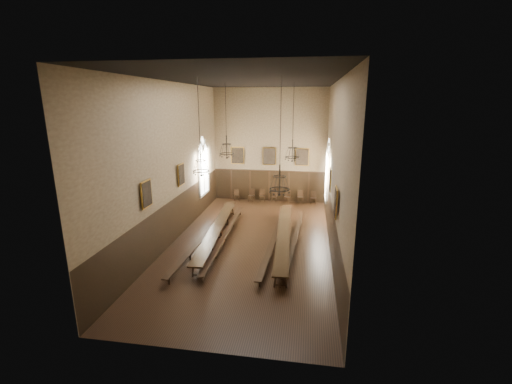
% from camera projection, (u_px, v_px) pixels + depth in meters
% --- Properties ---
extents(floor, '(9.00, 18.00, 0.02)m').
position_uv_depth(floor, '(251.00, 243.00, 19.79)').
color(floor, black).
rests_on(floor, ground).
extents(ceiling, '(9.00, 18.00, 0.02)m').
position_uv_depth(ceiling, '(250.00, 80.00, 17.48)').
color(ceiling, black).
rests_on(ceiling, ground).
extents(wall_back, '(9.00, 0.02, 9.00)m').
position_uv_depth(wall_back, '(270.00, 146.00, 27.24)').
color(wall_back, '#877353').
rests_on(wall_back, ground).
extents(wall_front, '(9.00, 0.02, 9.00)m').
position_uv_depth(wall_front, '(198.00, 222.00, 10.03)').
color(wall_front, '#877353').
rests_on(wall_front, ground).
extents(wall_left, '(0.02, 18.00, 9.00)m').
position_uv_depth(wall_left, '(172.00, 164.00, 19.31)').
color(wall_left, '#877353').
rests_on(wall_left, ground).
extents(wall_right, '(0.02, 18.00, 9.00)m').
position_uv_depth(wall_right, '(335.00, 169.00, 17.96)').
color(wall_right, '#877353').
rests_on(wall_right, ground).
extents(wainscot_panelling, '(9.00, 18.00, 2.50)m').
position_uv_depth(wainscot_panelling, '(251.00, 223.00, 19.46)').
color(wainscot_panelling, black).
rests_on(wainscot_panelling, floor).
extents(table_left, '(1.40, 10.19, 0.79)m').
position_uv_depth(table_left, '(217.00, 233.00, 20.23)').
color(table_left, black).
rests_on(table_left, floor).
extents(table_right, '(1.21, 10.25, 0.80)m').
position_uv_depth(table_right, '(284.00, 239.00, 19.38)').
color(table_right, black).
rests_on(table_right, floor).
extents(bench_left_outer, '(0.76, 10.79, 0.49)m').
position_uv_depth(bench_left_outer, '(206.00, 236.00, 19.94)').
color(bench_left_outer, black).
rests_on(bench_left_outer, floor).
extents(bench_left_inner, '(0.56, 10.40, 0.47)m').
position_uv_depth(bench_left_inner, '(226.00, 236.00, 20.06)').
color(bench_left_inner, black).
rests_on(bench_left_inner, floor).
extents(bench_right_inner, '(0.70, 10.67, 0.48)m').
position_uv_depth(bench_right_inner, '(275.00, 238.00, 19.71)').
color(bench_right_inner, black).
rests_on(bench_right_inner, floor).
extents(bench_right_outer, '(0.82, 9.24, 0.42)m').
position_uv_depth(bench_right_outer, '(295.00, 241.00, 19.34)').
color(bench_right_outer, black).
rests_on(bench_right_outer, floor).
extents(chair_1, '(0.51, 0.51, 0.90)m').
position_uv_depth(chair_1, '(237.00, 197.00, 28.20)').
color(chair_1, black).
rests_on(chair_1, floor).
extents(chair_2, '(0.52, 0.52, 1.01)m').
position_uv_depth(chair_2, '(251.00, 198.00, 28.02)').
color(chair_2, black).
rests_on(chair_2, floor).
extents(chair_3, '(0.51, 0.51, 1.00)m').
position_uv_depth(chair_3, '(262.00, 198.00, 27.96)').
color(chair_3, black).
rests_on(chair_3, floor).
extents(chair_4, '(0.42, 0.42, 0.89)m').
position_uv_depth(chair_4, '(274.00, 199.00, 27.84)').
color(chair_4, black).
rests_on(chair_4, floor).
extents(chair_5, '(0.54, 0.54, 1.02)m').
position_uv_depth(chair_5, '(287.00, 199.00, 27.63)').
color(chair_5, black).
rests_on(chair_5, floor).
extents(chair_6, '(0.53, 0.53, 1.04)m').
position_uv_depth(chair_6, '(300.00, 199.00, 27.47)').
color(chair_6, black).
rests_on(chair_6, floor).
extents(chair_7, '(0.46, 0.46, 0.98)m').
position_uv_depth(chair_7, '(313.00, 200.00, 27.37)').
color(chair_7, black).
rests_on(chair_7, floor).
extents(chandelier_back_left, '(0.92, 0.92, 4.37)m').
position_uv_depth(chandelier_back_left, '(227.00, 149.00, 21.20)').
color(chandelier_back_left, black).
rests_on(chandelier_back_left, ceiling).
extents(chandelier_back_right, '(0.85, 0.85, 4.42)m').
position_uv_depth(chandelier_back_right, '(292.00, 152.00, 20.23)').
color(chandelier_back_right, black).
rests_on(chandelier_back_right, ceiling).
extents(chandelier_front_left, '(0.78, 0.78, 4.39)m').
position_uv_depth(chandelier_front_left, '(201.00, 164.00, 16.09)').
color(chandelier_front_left, black).
rests_on(chandelier_front_left, ceiling).
extents(chandelier_front_right, '(0.94, 0.94, 5.17)m').
position_uv_depth(chandelier_front_right, '(280.00, 183.00, 15.72)').
color(chandelier_front_right, black).
rests_on(chandelier_front_right, ceiling).
extents(portrait_back_0, '(1.10, 0.12, 1.40)m').
position_uv_depth(portrait_back_0, '(237.00, 155.00, 27.71)').
color(portrait_back_0, '#AE7C29').
rests_on(portrait_back_0, wall_back).
extents(portrait_back_1, '(1.10, 0.12, 1.40)m').
position_uv_depth(portrait_back_1, '(269.00, 156.00, 27.32)').
color(portrait_back_1, '#AE7C29').
rests_on(portrait_back_1, wall_back).
extents(portrait_back_2, '(1.10, 0.12, 1.40)m').
position_uv_depth(portrait_back_2, '(302.00, 157.00, 26.93)').
color(portrait_back_2, '#AE7C29').
rests_on(portrait_back_2, wall_back).
extents(portrait_left_0, '(0.12, 1.00, 1.30)m').
position_uv_depth(portrait_left_0, '(181.00, 175.00, 20.45)').
color(portrait_left_0, '#AE7C29').
rests_on(portrait_left_0, wall_left).
extents(portrait_left_1, '(0.12, 1.00, 1.30)m').
position_uv_depth(portrait_left_1, '(146.00, 194.00, 16.15)').
color(portrait_left_1, '#AE7C29').
rests_on(portrait_left_1, wall_left).
extents(portrait_right_0, '(0.12, 1.00, 1.30)m').
position_uv_depth(portrait_right_0, '(330.00, 180.00, 19.13)').
color(portrait_right_0, '#AE7C29').
rests_on(portrait_right_0, wall_right).
extents(portrait_right_1, '(0.12, 1.00, 1.30)m').
position_uv_depth(portrait_right_1, '(336.00, 202.00, 14.84)').
color(portrait_right_1, '#AE7C29').
rests_on(portrait_right_1, wall_right).
extents(window_right, '(0.20, 2.20, 4.60)m').
position_uv_depth(window_right, '(327.00, 170.00, 23.50)').
color(window_right, white).
rests_on(window_right, wall_right).
extents(window_left, '(0.20, 2.20, 4.60)m').
position_uv_depth(window_left, '(203.00, 166.00, 24.83)').
color(window_left, white).
rests_on(window_left, wall_left).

